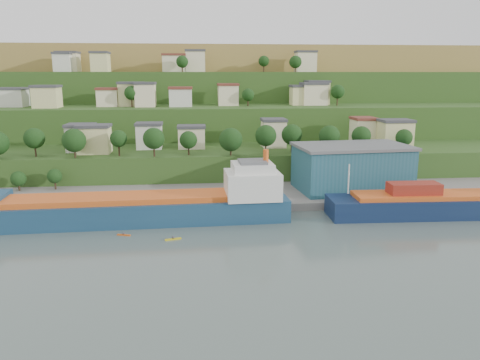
{
  "coord_description": "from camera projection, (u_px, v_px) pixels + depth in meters",
  "views": [
    {
      "loc": [
        3.51,
        -97.24,
        33.97
      ],
      "look_at": [
        14.17,
        15.0,
        8.47
      ],
      "focal_mm": 35.0,
      "sensor_mm": 36.0,
      "label": 1
    }
  ],
  "objects": [
    {
      "name": "kayak_yellow",
      "position": [
        173.0,
        239.0,
        98.32
      ],
      "size": [
        3.49,
        1.43,
        0.86
      ],
      "rotation": [
        0.0,
        0.0,
        0.25
      ],
      "color": "gold",
      "rests_on": "ground"
    },
    {
      "name": "quay",
      "position": [
        256.0,
        199.0,
        130.62
      ],
      "size": [
        220.0,
        26.0,
        4.0
      ],
      "primitive_type": "cube",
      "color": "slate",
      "rests_on": "ground"
    },
    {
      "name": "kayak_orange",
      "position": [
        124.0,
        234.0,
        100.92
      ],
      "size": [
        3.01,
        1.45,
        0.75
      ],
      "rotation": [
        0.0,
        0.0,
        -0.32
      ],
      "color": "#E55B14",
      "rests_on": "ground"
    },
    {
      "name": "cargo_ship_near",
      "position": [
        143.0,
        209.0,
        109.75
      ],
      "size": [
        74.01,
        14.22,
        18.93
      ],
      "rotation": [
        0.0,
        0.0,
        0.04
      ],
      "color": "navy",
      "rests_on": "ground"
    },
    {
      "name": "hillside",
      "position": [
        190.0,
        136.0,
        265.38
      ],
      "size": [
        360.0,
        211.31,
        96.0
      ],
      "color": "#284719",
      "rests_on": "ground"
    },
    {
      "name": "cargo_ship_far",
      "position": [
        462.0,
        205.0,
        115.26
      ],
      "size": [
        61.75,
        12.15,
        16.7
      ],
      "rotation": [
        0.0,
        0.0,
        -0.03
      ],
      "color": "#0D1C3C",
      "rests_on": "ground"
    },
    {
      "name": "ground",
      "position": [
        182.0,
        234.0,
        101.59
      ],
      "size": [
        500.0,
        500.0,
        0.0
      ],
      "primitive_type": "plane",
      "color": "#425049",
      "rests_on": "ground"
    },
    {
      "name": "warehouse",
      "position": [
        351.0,
        167.0,
        131.74
      ],
      "size": [
        32.56,
        21.67,
        12.8
      ],
      "rotation": [
        0.0,
        0.0,
        0.09
      ],
      "color": "#205160",
      "rests_on": "quay"
    }
  ]
}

